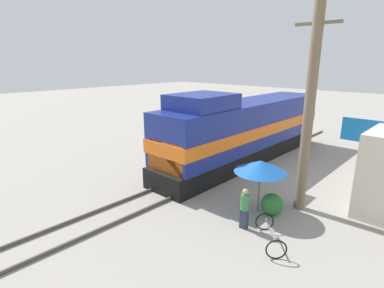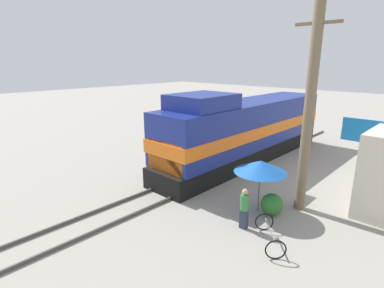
# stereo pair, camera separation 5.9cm
# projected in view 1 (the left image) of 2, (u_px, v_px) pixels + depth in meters

# --- Properties ---
(ground_plane) EXTENTS (120.00, 120.00, 0.00)m
(ground_plane) POSITION_uv_depth(u_px,v_px,m) (185.00, 185.00, 15.95)
(ground_plane) COLOR gray
(rail_near) EXTENTS (0.08, 35.36, 0.15)m
(rail_near) POSITION_uv_depth(u_px,v_px,m) (175.00, 180.00, 16.40)
(rail_near) COLOR #4C4742
(rail_near) RESTS_ON ground_plane
(rail_far) EXTENTS (0.08, 35.36, 0.15)m
(rail_far) POSITION_uv_depth(u_px,v_px,m) (195.00, 188.00, 15.46)
(rail_far) COLOR #4C4742
(rail_far) RESTS_ON ground_plane
(locomotive) EXTENTS (2.96, 15.26, 4.72)m
(locomotive) POSITION_uv_depth(u_px,v_px,m) (244.00, 130.00, 19.27)
(locomotive) COLOR black
(locomotive) RESTS_ON ground_plane
(utility_pole) EXTENTS (1.80, 0.43, 8.84)m
(utility_pole) POSITION_uv_depth(u_px,v_px,m) (309.00, 109.00, 12.31)
(utility_pole) COLOR #726047
(utility_pole) RESTS_ON ground_plane
(vendor_umbrella) EXTENTS (2.24, 2.24, 2.34)m
(vendor_umbrella) POSITION_uv_depth(u_px,v_px,m) (261.00, 166.00, 12.65)
(vendor_umbrella) COLOR #4C4C4C
(vendor_umbrella) RESTS_ON ground_plane
(billboard_sign) EXTENTS (2.50, 0.12, 3.70)m
(billboard_sign) POSITION_uv_depth(u_px,v_px,m) (369.00, 137.00, 14.34)
(billboard_sign) COLOR #595959
(billboard_sign) RESTS_ON ground_plane
(shrub_cluster) EXTENTS (0.94, 0.94, 0.94)m
(shrub_cluster) POSITION_uv_depth(u_px,v_px,m) (272.00, 204.00, 12.80)
(shrub_cluster) COLOR #2D722D
(shrub_cluster) RESTS_ON ground_plane
(person_bystander) EXTENTS (0.34, 0.34, 1.67)m
(person_bystander) POSITION_uv_depth(u_px,v_px,m) (245.00, 207.00, 11.60)
(person_bystander) COLOR #2D3347
(person_bystander) RESTS_ON ground_plane
(bicycle) EXTENTS (1.77, 1.85, 0.72)m
(bicycle) POSITION_uv_depth(u_px,v_px,m) (270.00, 234.00, 10.75)
(bicycle) COLOR black
(bicycle) RESTS_ON ground_plane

